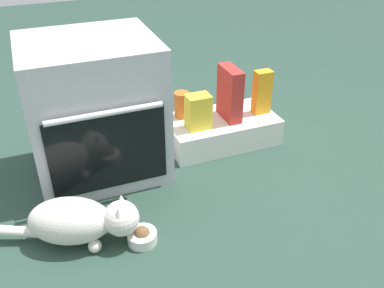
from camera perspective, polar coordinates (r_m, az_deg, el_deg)
name	(u,v)px	position (r m, az deg, el deg)	size (l,w,h in m)	color
ground	(131,210)	(1.90, -8.17, -8.82)	(8.00, 8.00, 0.00)	#284238
oven	(95,109)	(2.02, -12.90, 4.58)	(0.59, 0.56, 0.65)	#B7BABF
pantry_cabinet	(221,129)	(2.32, 3.89, 1.96)	(0.59, 0.32, 0.14)	white
food_bowl	(142,236)	(1.73, -6.71, -12.20)	(0.12, 0.12, 0.07)	white
cat	(79,221)	(1.72, -14.97, -9.91)	(0.64, 0.32, 0.21)	silver
snack_bag	(198,112)	(2.15, 0.84, 4.35)	(0.12, 0.09, 0.18)	yellow
juice_carton	(262,92)	(2.32, 9.38, 6.88)	(0.09, 0.06, 0.24)	orange
cereal_box	(230,94)	(2.23, 5.11, 6.77)	(0.07, 0.18, 0.28)	#B72D28
sauce_jar	(182,105)	(2.26, -1.38, 5.30)	(0.08, 0.08, 0.14)	#D16023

